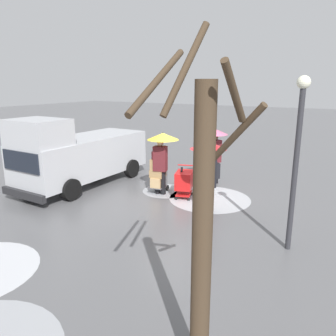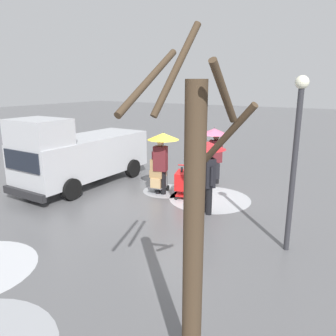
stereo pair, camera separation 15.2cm
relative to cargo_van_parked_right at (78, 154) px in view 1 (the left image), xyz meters
The scene contains 11 objects.
ground_plane 4.23m from the cargo_van_parked_right, behind, with size 90.00×90.00×0.00m, color #5B5B5E.
slush_patch_under_van 5.04m from the cargo_van_parked_right, 167.70° to the right, with size 2.66×2.66×0.01m, color #ADAFB5.
slush_patch_mid_street 3.47m from the cargo_van_parked_right, 161.94° to the right, with size 1.61×1.61×0.01m, color #999BA0.
cargo_van_parked_right is the anchor object (origin of this frame).
shopping_cart_vendor 4.10m from the cargo_van_parked_right, 169.42° to the right, with size 0.78×0.95×1.04m.
hand_dolly_boxes 3.10m from the cargo_van_parked_right, 165.94° to the right, with size 0.61×0.77×1.32m.
pedestrian_pink_side 3.27m from the cargo_van_parked_right, 168.09° to the right, with size 1.04×1.04×2.15m.
pedestrian_black_side 4.99m from the cargo_van_parked_right, 147.71° to the right, with size 1.04×1.04×2.15m.
pedestrian_white_side 5.21m from the cargo_van_parked_right, behind, with size 1.04×1.04×2.15m.
bare_tree_near 9.18m from the cargo_van_parked_right, 144.14° to the left, with size 1.23×1.21×4.37m.
street_lamp 7.89m from the cargo_van_parked_right, behind, with size 0.28×0.28×3.86m.
Camera 1 is at (-4.84, 9.08, 3.71)m, focal length 35.56 mm.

